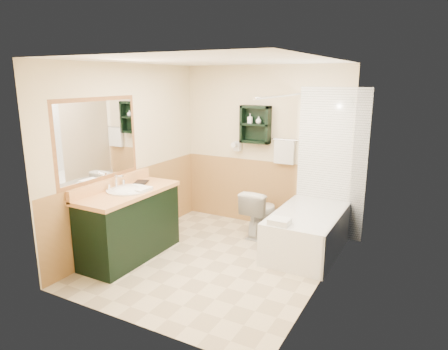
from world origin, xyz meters
TOP-DOWN VIEW (x-y plane):
  - floor at (0.00, 0.00)m, footprint 3.00×3.00m
  - back_wall at (0.00, 1.52)m, footprint 2.60×0.04m
  - left_wall at (-1.32, 0.00)m, footprint 0.04×3.00m
  - right_wall at (1.32, 0.00)m, footprint 0.04×3.00m
  - ceiling at (0.00, 0.00)m, footprint 2.60×3.00m
  - wainscot_left at (-1.29, 0.00)m, footprint 2.98×2.98m
  - wainscot_back at (0.00, 1.49)m, footprint 2.58×2.58m
  - mirror_frame at (-1.27, -0.55)m, footprint 1.30×1.30m
  - mirror_glass at (-1.27, -0.55)m, footprint 1.20×1.20m
  - tile_right at (1.28, 0.75)m, footprint 1.50×1.50m
  - tile_back at (1.03, 1.48)m, footprint 0.95×0.95m
  - tile_accent at (1.27, 0.75)m, footprint 1.50×1.50m
  - wall_shelf at (-0.10, 1.41)m, footprint 0.45×0.15m
  - hair_dryer at (-0.40, 1.43)m, footprint 0.10×0.24m
  - towel_bar at (0.35, 1.45)m, footprint 0.40×0.06m
  - curtain_rod at (0.53, 0.75)m, footprint 0.03×1.60m
  - shower_curtain at (0.53, 0.92)m, footprint 1.05×1.05m
  - vanity at (-0.99, -0.39)m, footprint 0.59×1.37m
  - bathtub at (0.93, 0.86)m, footprint 0.80×1.50m
  - toilet at (0.15, 1.06)m, footprint 0.41×0.70m
  - counter_towel at (-0.90, -0.33)m, footprint 0.30×0.24m
  - vanity_book at (-1.16, -0.07)m, footprint 0.16×0.08m
  - tub_towel at (0.75, 0.24)m, footprint 0.24×0.20m
  - soap_bottle_a at (-0.18, 1.40)m, footprint 0.08×0.15m
  - soap_bottle_b at (-0.05, 1.40)m, footprint 0.08×0.11m

SIDE VIEW (x-z plane):
  - floor at x=0.00m, z-range 0.00..0.00m
  - bathtub at x=0.93m, z-range 0.00..0.54m
  - toilet at x=0.15m, z-range 0.00..0.67m
  - vanity at x=-0.99m, z-range 0.00..0.87m
  - wainscot_left at x=-1.29m, z-range 0.00..1.00m
  - wainscot_back at x=0.00m, z-range 0.00..1.00m
  - tub_towel at x=0.75m, z-range 0.54..0.61m
  - counter_towel at x=-0.90m, z-range 0.87..0.91m
  - vanity_book at x=-1.16m, z-range 0.87..1.09m
  - tile_right at x=1.28m, z-range 0.00..2.10m
  - tile_back at x=1.03m, z-range 0.00..2.10m
  - shower_curtain at x=0.53m, z-range 0.30..2.00m
  - back_wall at x=0.00m, z-range 0.00..2.40m
  - left_wall at x=-1.32m, z-range 0.00..2.40m
  - right_wall at x=1.32m, z-range 0.00..2.40m
  - hair_dryer at x=-0.40m, z-range 1.11..1.29m
  - towel_bar at x=0.35m, z-range 1.15..1.55m
  - mirror_frame at x=-1.27m, z-range 1.00..2.00m
  - mirror_glass at x=-1.27m, z-range 1.05..1.95m
  - wall_shelf at x=-0.10m, z-range 1.27..1.83m
  - soap_bottle_a at x=-0.18m, z-range 1.56..1.63m
  - soap_bottle_b at x=-0.05m, z-range 1.56..1.65m
  - tile_accent at x=1.27m, z-range 1.85..1.95m
  - curtain_rod at x=0.53m, z-range 1.98..2.02m
  - ceiling at x=0.00m, z-range 2.40..2.44m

